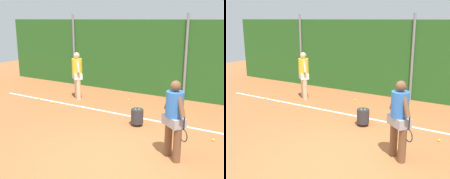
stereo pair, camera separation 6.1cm
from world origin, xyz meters
The scene contains 14 objects.
ground_plane centered at (0.00, 1.67, 0.00)m, with size 27.83×27.83×0.00m, color #B76638.
hedge_fence_backdrop centered at (0.00, 5.69, 1.51)m, with size 18.09×0.25×3.01m, color #286023.
fence_post_left centered at (-5.22, 5.51, 1.62)m, with size 0.10×0.10×3.24m, color gray.
fence_post_center centered at (0.00, 5.51, 1.62)m, with size 0.10×0.10×3.24m, color gray.
court_baseline_paint centered at (0.00, 2.83, 0.00)m, with size 13.22×0.10×0.01m, color white.
player_foreground_near centered at (1.14, 0.81, 1.00)m, with size 0.69×0.56×1.78m.
player_midcourt centered at (-3.64, 3.66, 1.02)m, with size 0.60×0.58×1.81m.
ball_hopper centered at (-0.39, 2.21, 0.29)m, with size 0.36×0.36×0.51m.
tennis_ball_0 centered at (1.12, 1.47, 0.03)m, with size 0.07×0.07×0.07m, color #CCDB33.
tennis_ball_2 centered at (-4.85, 2.77, 0.03)m, with size 0.07×0.07×0.07m, color #CCDB33.
tennis_ball_3 centered at (1.76, 2.22, 0.03)m, with size 0.07×0.07×0.07m, color #CCDB33.
tennis_ball_6 centered at (-4.04, 2.61, 0.03)m, with size 0.07×0.07×0.07m, color #CCDB33.
tennis_ball_7 centered at (-1.76, 4.35, 0.03)m, with size 0.07×0.07×0.07m, color #CCDB33.
tennis_ball_8 centered at (0.69, 2.54, 0.03)m, with size 0.07×0.07×0.07m, color #CCDB33.
Camera 2 is at (2.92, -4.75, 3.03)m, focal length 44.83 mm.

